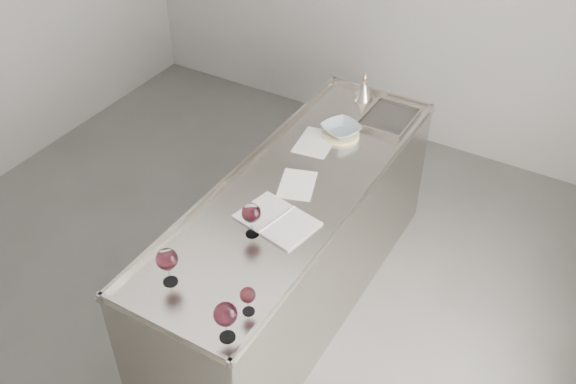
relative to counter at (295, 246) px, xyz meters
The scene contains 12 objects.
room_shell 1.10m from the counter, 148.97° to the right, with size 4.54×5.04×2.84m.
counter is the anchor object (origin of this frame).
wine_glass_left 1.14m from the counter, 98.99° to the right, with size 0.10×0.10×0.21m.
wine_glass_middle 0.77m from the counter, 89.49° to the right, with size 0.10×0.10×0.20m.
wine_glass_right 1.27m from the counter, 75.73° to the right, with size 0.11×0.11×0.21m.
wine_glass_small 1.11m from the counter, 73.22° to the right, with size 0.07×0.07×0.15m.
notebook 0.57m from the counter, 78.54° to the right, with size 0.45×0.36×0.02m.
loose_paper_top 0.66m from the counter, 104.15° to the left, with size 0.22×0.31×0.00m, color silver.
loose_paper_under 0.47m from the counter, 84.51° to the left, with size 0.19×0.28×0.00m, color white.
trivet 0.76m from the counter, 91.29° to the left, with size 0.24×0.24×0.02m, color beige.
ceramic_bowl 0.78m from the counter, 91.29° to the left, with size 0.23×0.23×0.06m, color gray.
wine_funnel 1.20m from the counter, 94.39° to the left, with size 0.14×0.14×0.20m.
Camera 1 is at (1.91, -2.19, 3.21)m, focal length 40.00 mm.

